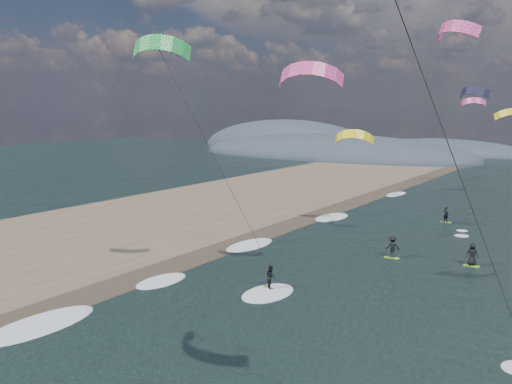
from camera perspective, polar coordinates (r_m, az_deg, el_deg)
The scene contains 7 objects.
wet_sand_strip at distance 35.65m, azimuth -17.04°, elevation -10.08°, with size 3.00×240.00×0.00m, color #382D23.
coastal_hills at distance 133.45m, azimuth 6.98°, elevation 3.89°, with size 80.00×41.00×15.00m.
kitesurfer_near_a at distance 13.22m, azimuth 15.93°, elevation 11.31°, with size 7.73×8.65×15.99m.
kitesurfer_near_b at distance 31.89m, azimuth -5.80°, elevation 5.67°, with size 6.83×8.64×15.45m.
far_kitesurfers at distance 45.57m, azimuth 16.75°, elevation -4.87°, with size 6.76×16.05×1.67m.
bg_kite_field at distance 64.82m, azimuth 21.24°, elevation 8.87°, with size 13.32×77.10×9.04m.
shoreline_surf at distance 37.86m, azimuth -10.26°, elevation -8.72°, with size 2.40×79.40×0.11m.
Camera 1 is at (14.32, -11.22, 11.31)m, focal length 40.00 mm.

